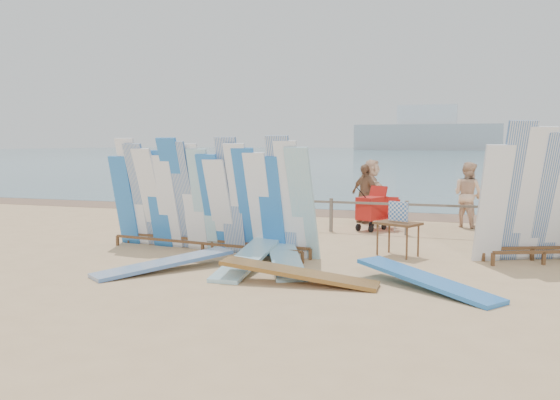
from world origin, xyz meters
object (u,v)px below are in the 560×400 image
(beachgoer_11, at_px, (213,190))
(beachgoer_9, at_px, (506,198))
(flat_board_b, at_px, (248,268))
(beachgoer_4, at_px, (365,194))
(flat_board_d, at_px, (426,289))
(main_surfboard_rack, at_px, (207,200))
(beachgoer_10, at_px, (559,197))
(beachgoer_1, at_px, (283,188))
(flat_board_e, at_px, (164,271))
(stroller, at_px, (372,213))
(flat_board_a, at_px, (285,266))
(beach_chair_left, at_px, (387,219))
(flat_board_c, at_px, (299,284))
(beachgoer_5, at_px, (372,187))
(beachgoer_8, at_px, (468,195))
(beach_chair_right, at_px, (387,221))
(side_surfboard_rack, at_px, (540,200))
(vendor_table, at_px, (398,238))

(beachgoer_11, bearing_deg, beachgoer_9, 101.07)
(flat_board_b, relative_size, beachgoer_9, 1.71)
(beachgoer_11, bearing_deg, beachgoer_4, 92.00)
(flat_board_d, xyz_separation_m, beachgoer_9, (1.55, 8.60, 0.79))
(main_surfboard_rack, distance_m, beachgoer_10, 9.93)
(beachgoer_9, bearing_deg, beachgoer_1, -88.15)
(flat_board_e, bearing_deg, stroller, 101.66)
(flat_board_a, relative_size, beach_chair_left, 3.33)
(flat_board_c, xyz_separation_m, beachgoer_5, (-0.53, 10.27, 0.92))
(flat_board_a, relative_size, beachgoer_8, 1.46)
(flat_board_b, relative_size, beachgoer_4, 1.54)
(beachgoer_11, bearing_deg, beach_chair_right, 81.26)
(beachgoer_4, bearing_deg, beach_chair_right, -21.18)
(flat_board_d, height_order, beachgoer_5, beachgoer_5)
(beachgoer_11, bearing_deg, side_surfboard_rack, 70.40)
(vendor_table, relative_size, beachgoer_9, 0.73)
(beachgoer_9, relative_size, beachgoer_8, 0.85)
(beachgoer_8, bearing_deg, beachgoer_9, -102.09)
(side_surfboard_rack, distance_m, beach_chair_right, 4.99)
(beachgoer_8, bearing_deg, vendor_table, 112.32)
(stroller, distance_m, beachgoer_5, 3.82)
(beachgoer_8, relative_size, beachgoer_4, 1.06)
(beachgoer_9, bearing_deg, vendor_table, -22.91)
(beachgoer_1, bearing_deg, flat_board_b, 114.74)
(flat_board_b, height_order, beachgoer_4, beachgoer_4)
(beachgoer_1, bearing_deg, beachgoer_8, -174.44)
(stroller, distance_m, beachgoer_9, 4.26)
(beachgoer_10, bearing_deg, beachgoer_1, 164.43)
(beach_chair_left, relative_size, beachgoer_1, 0.44)
(main_surfboard_rack, height_order, flat_board_b, main_surfboard_rack)
(beachgoer_5, distance_m, beachgoer_1, 3.08)
(beachgoer_1, bearing_deg, beachgoer_5, -135.52)
(beachgoer_4, bearing_deg, beachgoer_1, -155.78)
(flat_board_a, relative_size, beachgoer_11, 1.73)
(flat_board_a, relative_size, beachgoer_4, 1.54)
(beachgoer_4, bearing_deg, flat_board_d, -36.25)
(beach_chair_right, bearing_deg, flat_board_d, -79.21)
(beach_chair_left, xyz_separation_m, beachgoer_8, (2.14, 0.85, 0.69))
(flat_board_e, height_order, beachgoer_11, beachgoer_11)
(beachgoer_5, xyz_separation_m, beachgoer_9, (4.16, -1.35, -0.13))
(vendor_table, distance_m, beach_chair_left, 4.20)
(beachgoer_11, bearing_deg, beachgoer_1, 96.07)
(side_surfboard_rack, xyz_separation_m, flat_board_c, (-4.00, -3.23, -1.26))
(vendor_table, bearing_deg, main_surfboard_rack, -142.54)
(flat_board_a, bearing_deg, beach_chair_right, 53.87)
(main_surfboard_rack, xyz_separation_m, side_surfboard_rack, (6.72, 1.07, 0.12))
(side_surfboard_rack, distance_m, flat_board_d, 3.71)
(stroller, bearing_deg, beachgoer_11, -179.00)
(side_surfboard_rack, xyz_separation_m, beachgoer_4, (-4.36, 4.78, -0.38))
(flat_board_d, height_order, beach_chair_right, beach_chair_right)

